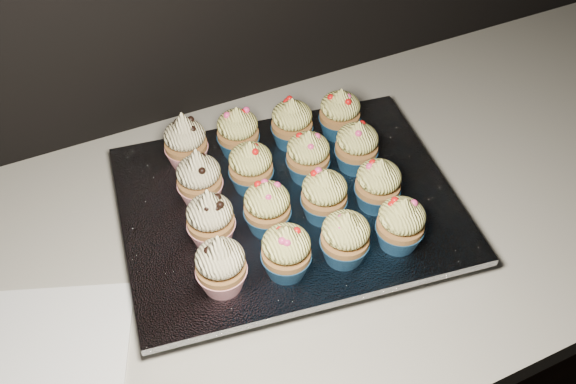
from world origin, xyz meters
The scene contains 20 objects.
worktop centered at (0.00, 1.70, 0.88)m, with size 2.44×0.64×0.04m, color beige.
napkin centered at (-0.10, 1.64, 0.90)m, with size 0.18×0.18×0.00m, color white.
baking_tray centered at (0.24, 1.72, 0.91)m, with size 0.42×0.32×0.02m, color black.
foil_lining centered at (0.24, 1.72, 0.93)m, with size 0.46×0.36×0.01m, color silver.
cupcake_0 centered at (0.11, 1.62, 0.97)m, with size 0.06×0.06×0.10m.
cupcake_1 centered at (0.19, 1.61, 0.97)m, with size 0.06×0.06×0.08m.
cupcake_2 centered at (0.26, 1.59, 0.97)m, with size 0.06×0.06×0.08m.
cupcake_3 centered at (0.34, 1.59, 0.97)m, with size 0.06×0.06×0.08m.
cupcake_4 centered at (0.12, 1.69, 0.97)m, with size 0.06×0.06×0.10m.
cupcake_5 centered at (0.19, 1.68, 0.97)m, with size 0.06×0.06×0.08m.
cupcake_6 centered at (0.27, 1.67, 0.97)m, with size 0.06×0.06×0.08m.
cupcake_7 centered at (0.35, 1.66, 0.97)m, with size 0.06×0.06×0.08m.
cupcake_8 centered at (0.13, 1.77, 0.97)m, with size 0.06×0.06×0.10m.
cupcake_9 centered at (0.21, 1.76, 0.97)m, with size 0.06×0.06×0.08m.
cupcake_10 centered at (0.29, 1.75, 0.97)m, with size 0.06×0.06×0.08m.
cupcake_11 centered at (0.36, 1.74, 0.97)m, with size 0.06×0.06×0.08m.
cupcake_12 centered at (0.14, 1.85, 0.97)m, with size 0.06×0.06×0.10m.
cupcake_13 centered at (0.22, 1.84, 0.97)m, with size 0.06×0.06×0.08m.
cupcake_14 centered at (0.30, 1.82, 0.97)m, with size 0.06×0.06×0.08m.
cupcake_15 centered at (0.37, 1.81, 0.97)m, with size 0.06×0.06×0.08m.
Camera 1 is at (-0.02, 1.16, 1.59)m, focal length 40.00 mm.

